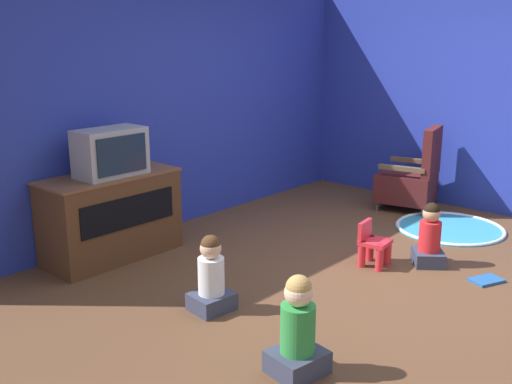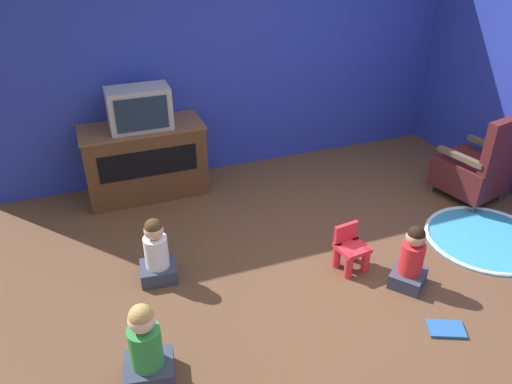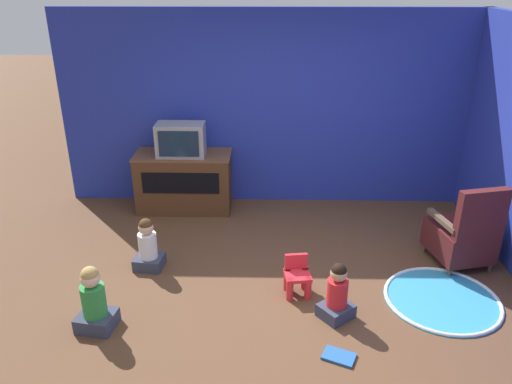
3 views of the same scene
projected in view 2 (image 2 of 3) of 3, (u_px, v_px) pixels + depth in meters
ground_plane at (350, 273)px, 4.29m from camera, size 30.00×30.00×0.00m
wall_back at (231, 58)px, 5.46m from camera, size 5.45×0.12×2.56m
tv_cabinet at (145, 159)px, 5.28m from camera, size 1.25×0.56×0.78m
television at (139, 108)px, 4.94m from camera, size 0.61×0.34×0.42m
black_armchair at (476, 168)px, 5.21m from camera, size 0.69×0.74×0.98m
yellow_kid_chair at (351, 251)px, 4.27m from camera, size 0.28×0.27×0.40m
play_mat at (486, 238)px, 4.72m from camera, size 1.13×1.13×0.04m
child_watching_left at (146, 349)px, 3.21m from camera, size 0.37×0.34×0.64m
child_watching_center at (157, 254)px, 4.11m from camera, size 0.33×0.30×0.59m
child_watching_right at (411, 260)px, 4.05m from camera, size 0.39×0.38×0.57m
book at (446, 329)px, 3.71m from camera, size 0.31×0.27×0.02m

